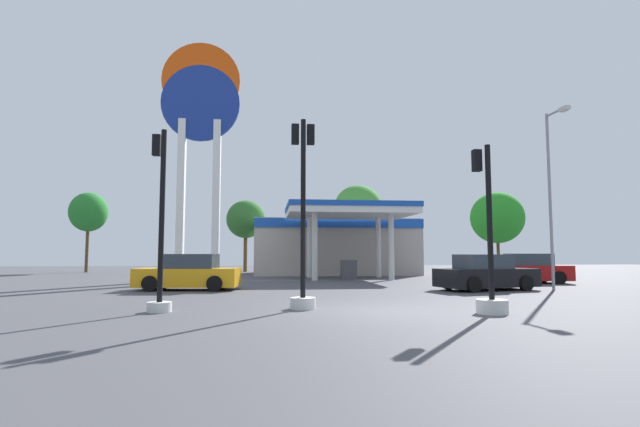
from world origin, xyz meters
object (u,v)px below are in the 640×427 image
traffic_signal_1 (490,271)px  tree_2 (358,208)px  traffic_signal_0 (303,236)px  station_pole_sign (200,125)px  car_2 (189,274)px  corner_streetlamp (552,183)px  tree_3 (497,218)px  traffic_signal_2 (160,244)px  car_0 (526,270)px  car_1 (486,274)px  tree_1 (246,219)px  tree_0 (88,212)px

traffic_signal_1 → tree_2: (1.82, 26.62, 4.13)m
traffic_signal_0 → traffic_signal_1: traffic_signal_0 is taller
station_pole_sign → car_2: (0.63, -6.65, -8.05)m
traffic_signal_1 → corner_streetlamp: size_ratio=0.59×
tree_3 → traffic_signal_2: bearing=-130.7°
traffic_signal_0 → traffic_signal_2: 3.79m
traffic_signal_0 → tree_3: bearing=54.1°
car_0 → station_pole_sign: bearing=166.6°
car_1 → tree_3: tree_3 is taller
tree_3 → car_2: bearing=-140.2°
car_2 → traffic_signal_0: traffic_signal_0 is taller
traffic_signal_2 → tree_3: bearing=49.3°
car_0 → car_2: bearing=-170.8°
car_2 → traffic_signal_1: 12.32m
traffic_signal_2 → station_pole_sign: bearing=94.3°
tree_3 → tree_2: bearing=-173.3°
tree_1 → tree_2: 9.27m
tree_0 → tree_3: 34.34m
car_1 → traffic_signal_2: (-11.71, -5.82, 1.09)m
tree_1 → corner_streetlamp: corner_streetlamp is taller
tree_0 → corner_streetlamp: 33.10m
car_0 → car_1: (-4.11, -4.11, -0.01)m
car_2 → corner_streetlamp: 15.42m
car_1 → traffic_signal_1: (-3.31, -7.11, 0.42)m
traffic_signal_2 → tree_1: size_ratio=0.83×
car_0 → traffic_signal_2: traffic_signal_2 is taller
tree_0 → tree_3: (34.33, 0.74, -0.09)m
tree_2 → corner_streetlamp: 20.55m
traffic_signal_0 → corner_streetlamp: 11.98m
car_2 → tree_2: size_ratio=0.60×
car_2 → tree_1: size_ratio=0.74×
station_pole_sign → tree_2: station_pole_sign is taller
tree_0 → tree_2: bearing=-2.0°
car_2 → car_1: bearing=-7.0°
traffic_signal_2 → tree_2: bearing=68.0°
car_0 → tree_3: (7.22, 16.91, 3.96)m
car_0 → tree_2: bearing=110.0°
traffic_signal_1 → traffic_signal_2: 8.53m
traffic_signal_0 → tree_1: bearing=96.1°
traffic_signal_1 → car_0: bearing=56.5°
station_pole_sign → tree_1: size_ratio=2.33×
station_pole_sign → traffic_signal_0: size_ratio=2.57×
station_pole_sign → car_1: 17.15m
station_pole_sign → corner_streetlamp: size_ratio=1.84×
tree_0 → tree_2: size_ratio=0.88×
car_0 → corner_streetlamp: 6.15m
car_1 → tree_2: (-1.50, 19.51, 4.54)m
tree_2 → car_1: bearing=-85.6°
station_pole_sign → corner_streetlamp: (15.45, -8.73, -4.34)m
tree_3 → tree_0: bearing=-178.8°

